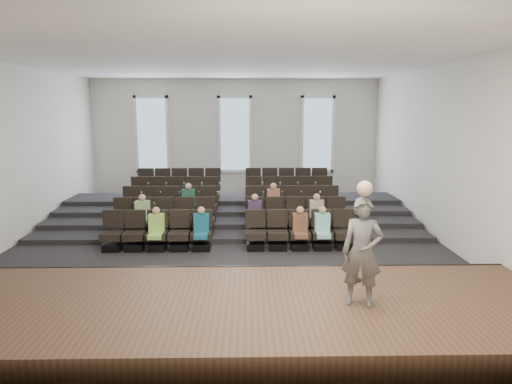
% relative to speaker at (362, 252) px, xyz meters
% --- Properties ---
extents(ground, '(14.00, 14.00, 0.00)m').
position_rel_speaker_xyz_m(ground, '(-2.41, 5.25, -1.41)').
color(ground, black).
rests_on(ground, ground).
extents(ceiling, '(12.00, 14.00, 0.02)m').
position_rel_speaker_xyz_m(ceiling, '(-2.41, 5.25, 3.60)').
color(ceiling, white).
rests_on(ceiling, ground).
extents(wall_back, '(12.00, 0.04, 5.00)m').
position_rel_speaker_xyz_m(wall_back, '(-2.41, 12.27, 1.09)').
color(wall_back, silver).
rests_on(wall_back, ground).
extents(wall_front, '(12.00, 0.04, 5.00)m').
position_rel_speaker_xyz_m(wall_front, '(-2.41, -1.77, 1.09)').
color(wall_front, silver).
rests_on(wall_front, ground).
extents(wall_left, '(0.04, 14.00, 5.00)m').
position_rel_speaker_xyz_m(wall_left, '(-8.43, 5.25, 1.09)').
color(wall_left, silver).
rests_on(wall_left, ground).
extents(wall_right, '(0.04, 14.00, 5.00)m').
position_rel_speaker_xyz_m(wall_right, '(3.61, 5.25, 1.09)').
color(wall_right, silver).
rests_on(wall_right, ground).
extents(stage, '(11.80, 3.60, 0.50)m').
position_rel_speaker_xyz_m(stage, '(-2.41, 0.15, -1.16)').
color(stage, '#4D3121').
rests_on(stage, ground).
extents(stage_lip, '(11.80, 0.06, 0.52)m').
position_rel_speaker_xyz_m(stage_lip, '(-2.41, 1.92, -1.16)').
color(stage_lip, black).
rests_on(stage_lip, ground).
extents(risers, '(11.80, 4.80, 0.60)m').
position_rel_speaker_xyz_m(risers, '(-2.41, 8.42, -1.22)').
color(risers, black).
rests_on(risers, ground).
extents(seating_rows, '(6.80, 4.70, 1.67)m').
position_rel_speaker_xyz_m(seating_rows, '(-2.41, 6.79, -0.73)').
color(seating_rows, black).
rests_on(seating_rows, ground).
extents(windows, '(8.44, 0.10, 3.24)m').
position_rel_speaker_xyz_m(windows, '(-2.41, 12.20, 1.29)').
color(windows, white).
rests_on(windows, wall_back).
extents(audience, '(5.45, 2.64, 1.10)m').
position_rel_speaker_xyz_m(audience, '(-2.13, 5.47, -0.61)').
color(audience, '#9DD756').
rests_on(audience, seating_rows).
extents(speaker, '(0.76, 0.61, 1.82)m').
position_rel_speaker_xyz_m(speaker, '(0.00, 0.00, 0.00)').
color(speaker, '#555250').
rests_on(speaker, stage).
extents(mic_stand, '(0.25, 0.25, 1.51)m').
position_rel_speaker_xyz_m(mic_stand, '(0.17, 1.08, -0.46)').
color(mic_stand, black).
rests_on(mic_stand, stage).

